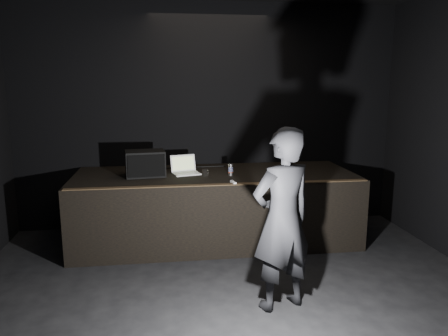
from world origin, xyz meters
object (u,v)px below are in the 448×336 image
at_px(stage_riser, 215,207).
at_px(laptop, 185,169).
at_px(person, 282,220).
at_px(beer_can, 231,170).
at_px(stage_monitor, 145,163).

bearing_deg(stage_riser, laptop, 170.48).
height_order(laptop, person, person).
bearing_deg(person, beer_can, -102.78).
bearing_deg(stage_riser, beer_can, -37.95).
relative_size(stage_monitor, laptop, 1.31).
xyz_separation_m(stage_monitor, laptop, (0.56, 0.11, -0.11)).
relative_size(stage_riser, stage_monitor, 6.96).
relative_size(stage_riser, person, 2.13).
bearing_deg(laptop, stage_monitor, 176.26).
xyz_separation_m(stage_riser, stage_monitor, (-0.98, -0.04, 0.68)).
bearing_deg(person, stage_riser, -97.73).
height_order(stage_riser, beer_can, beer_can).
xyz_separation_m(stage_monitor, person, (1.42, -2.00, -0.24)).
bearing_deg(stage_monitor, person, -61.00).
height_order(stage_monitor, person, person).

